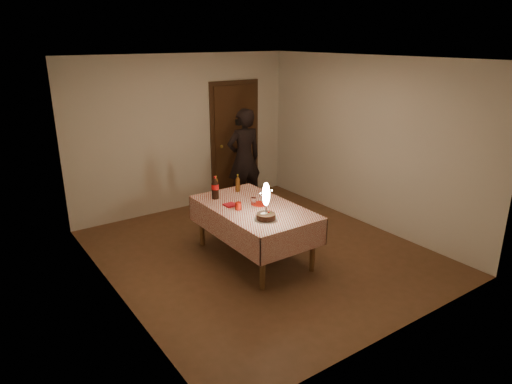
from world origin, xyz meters
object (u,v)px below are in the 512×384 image
Objects in this scene: red_cup at (238,206)px; clear_cup at (253,201)px; cola_bottle at (215,188)px; photographer at (244,158)px; amber_bottle_left at (216,185)px; red_plate at (260,204)px; dining_table at (254,213)px; amber_bottle_right at (238,183)px; birthday_cake at (266,209)px.

red_cup is 0.28m from clear_cup.
cola_bottle reaches higher than clear_cup.
amber_bottle_left is at bearing -138.77° from photographer.
photographer reaches higher than amber_bottle_left.
amber_bottle_left is 0.15× the size of photographer.
red_cup is at bearing -178.44° from red_plate.
amber_bottle_right is (0.16, 0.64, 0.22)m from dining_table.
clear_cup is at bearing -58.31° from cola_bottle.
amber_bottle_left is at bearing 89.58° from birthday_cake.
photographer is (1.13, 0.99, 0.01)m from amber_bottle_left.
red_plate is at bearing 1.56° from red_cup.
birthday_cake is at bearing -90.42° from amber_bottle_left.
dining_table is at bearing -121.05° from clear_cup.
amber_bottle_right reaches higher than clear_cup.
clear_cup is (-0.07, 0.05, 0.04)m from red_plate.
amber_bottle_left is (-0.17, 0.68, 0.07)m from clear_cup.
clear_cup is 0.28× the size of cola_bottle.
photographer is at bearing 52.81° from amber_bottle_right.
birthday_cake is 0.27× the size of photographer.
amber_bottle_right is at bearing 74.78° from birthday_cake.
photographer is at bearing 62.64° from birthday_cake.
red_cup reaches higher than dining_table.
amber_bottle_left is 1.51m from photographer.
birthday_cake is at bearing -105.22° from amber_bottle_right.
birthday_cake is 2.48m from photographer.
photographer is at bearing 62.62° from red_plate.
birthday_cake reaches higher than red_cup.
dining_table is 6.75× the size of amber_bottle_left.
red_cup is at bearing -168.23° from clear_cup.
photographer is (0.84, 1.11, 0.01)m from amber_bottle_right.
clear_cup is (0.28, 0.06, -0.01)m from red_cup.
red_plate is at bearing -94.62° from amber_bottle_right.
birthday_cake reaches higher than dining_table.
red_plate is at bearing 13.43° from dining_table.
birthday_cake is at bearing -117.27° from red_plate.
amber_bottle_right reaches higher than dining_table.
red_cup is at bearing -97.99° from amber_bottle_left.
cola_bottle is (-0.37, 0.53, 0.15)m from red_plate.
birthday_cake is (-0.13, -0.45, 0.24)m from dining_table.
red_cup is at bearing -122.29° from amber_bottle_right.
clear_cup is 0.35× the size of amber_bottle_left.
dining_table is 6.75× the size of amber_bottle_right.
dining_table is 3.65× the size of birthday_cake.
red_cup is (-0.10, 0.47, -0.09)m from birthday_cake.
dining_table is at bearing -4.42° from red_cup.
amber_bottle_left reaches higher than clear_cup.
amber_bottle_right is (0.05, 0.61, 0.11)m from red_plate.
amber_bottle_left is (0.13, 0.20, -0.03)m from cola_bottle.
dining_table is 17.20× the size of red_cup.
clear_cup is 0.35× the size of amber_bottle_right.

